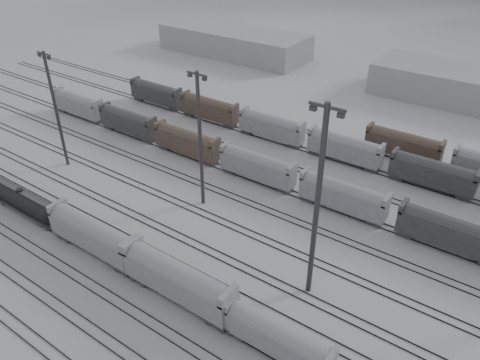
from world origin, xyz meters
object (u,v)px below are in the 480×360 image
Objects in this scene: hopper_car_b at (178,279)px; light_mast_a at (56,108)px; hopper_car_a at (93,234)px; hopper_car_c at (278,338)px; tank_car_b at (22,200)px; light_mast_c at (317,202)px.

hopper_car_b is 45.51m from light_mast_a.
hopper_car_a is 30.74m from light_mast_a.
light_mast_a is (-25.78, 14.50, 8.37)m from hopper_car_a.
hopper_car_c is (14.95, -0.00, -0.72)m from hopper_car_b.
hopper_car_b is 1.24× the size of hopper_car_c.
hopper_car_a is at bearing -29.35° from light_mast_a.
tank_car_b is at bearing -180.00° from hopper_car_a.
light_mast_a is at bearing 176.84° from light_mast_c.
light_mast_a is at bearing 161.10° from hopper_car_b.
tank_car_b is at bearing -180.00° from hopper_car_c.
light_mast_c reaches higher than light_mast_a.
light_mast_a reaches higher than hopper_car_a.
hopper_car_b is (34.45, 0.00, 1.13)m from tank_car_b.
light_mast_c is (-2.01, 11.45, 11.38)m from hopper_car_c.
hopper_car_b is at bearing 0.00° from hopper_car_a.
hopper_car_a is 0.97× the size of hopper_car_b.
light_mast_a is at bearing 165.80° from hopper_car_c.
tank_car_b is 49.40m from hopper_car_c.
light_mast_c is at bearing 99.96° from hopper_car_c.
tank_car_b is at bearing -61.41° from light_mast_a.
tank_car_b is 1.33× the size of hopper_car_c.
hopper_car_a is at bearing -158.79° from light_mast_c.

